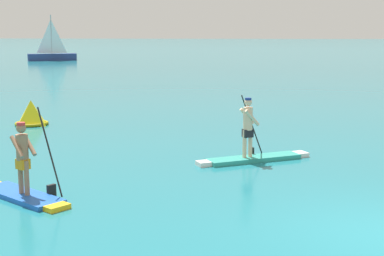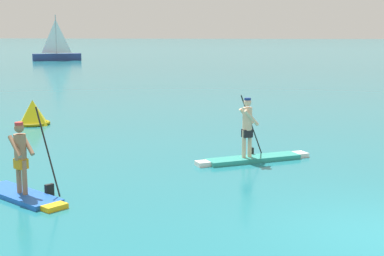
{
  "view_description": "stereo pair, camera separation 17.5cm",
  "coord_description": "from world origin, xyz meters",
  "px_view_note": "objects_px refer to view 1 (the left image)",
  "views": [
    {
      "loc": [
        -2.74,
        -10.01,
        3.63
      ],
      "look_at": [
        -4.32,
        7.12,
        0.64
      ],
      "focal_mm": 53.23,
      "sensor_mm": 36.0,
      "label": 1
    },
    {
      "loc": [
        -2.57,
        -10.0,
        3.63
      ],
      "look_at": [
        -4.32,
        7.12,
        0.64
      ],
      "focal_mm": 53.23,
      "sensor_mm": 36.0,
      "label": 2
    }
  ],
  "objects_px": {
    "paddleboarder_mid_center": "(252,149)",
    "race_marker_buoy": "(31,114)",
    "sailboat_left_horizon": "(52,54)",
    "paddleboarder_near_left": "(23,182)"
  },
  "relations": [
    {
      "from": "race_marker_buoy",
      "to": "sailboat_left_horizon",
      "type": "bearing_deg",
      "value": 107.96
    },
    {
      "from": "paddleboarder_mid_center",
      "to": "race_marker_buoy",
      "type": "relative_size",
      "value": 2.29
    },
    {
      "from": "race_marker_buoy",
      "to": "sailboat_left_horizon",
      "type": "xyz_separation_m",
      "value": [
        -14.56,
        44.92,
        0.31
      ]
    },
    {
      "from": "paddleboarder_near_left",
      "to": "sailboat_left_horizon",
      "type": "height_order",
      "value": "sailboat_left_horizon"
    },
    {
      "from": "paddleboarder_mid_center",
      "to": "sailboat_left_horizon",
      "type": "distance_m",
      "value": 55.27
    },
    {
      "from": "paddleboarder_mid_center",
      "to": "sailboat_left_horizon",
      "type": "height_order",
      "value": "sailboat_left_horizon"
    },
    {
      "from": "paddleboarder_mid_center",
      "to": "sailboat_left_horizon",
      "type": "bearing_deg",
      "value": 86.6
    },
    {
      "from": "paddleboarder_mid_center",
      "to": "race_marker_buoy",
      "type": "distance_m",
      "value": 9.96
    },
    {
      "from": "paddleboarder_near_left",
      "to": "race_marker_buoy",
      "type": "distance_m",
      "value": 9.98
    },
    {
      "from": "paddleboarder_near_left",
      "to": "sailboat_left_horizon",
      "type": "relative_size",
      "value": 0.47
    }
  ]
}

